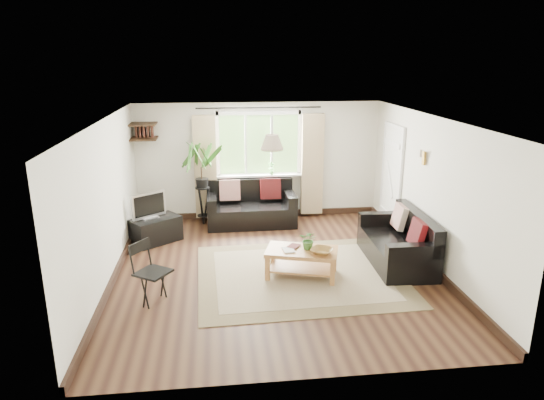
{
  "coord_description": "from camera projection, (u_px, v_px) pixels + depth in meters",
  "views": [
    {
      "loc": [
        -0.87,
        -7.05,
        3.28
      ],
      "look_at": [
        0.0,
        0.4,
        1.05
      ],
      "focal_mm": 32.0,
      "sensor_mm": 36.0,
      "label": 1
    }
  ],
  "objects": [
    {
      "name": "wall_left",
      "position": [
        106.0,
        203.0,
        7.12
      ],
      "size": [
        0.02,
        5.5,
        2.4
      ],
      "primitive_type": "cube",
      "color": "silver",
      "rests_on": "floor"
    },
    {
      "name": "book_a",
      "position": [
        283.0,
        250.0,
        7.35
      ],
      "size": [
        0.18,
        0.24,
        0.02
      ],
      "primitive_type": "imported",
      "rotation": [
        0.0,
        0.0,
        0.08
      ],
      "color": "silver",
      "rests_on": "coffee_table"
    },
    {
      "name": "table_plant",
      "position": [
        309.0,
        240.0,
        7.38
      ],
      "size": [
        0.35,
        0.33,
        0.3
      ],
      "primitive_type": "imported",
      "rotation": [
        0.0,
        0.0,
        -0.48
      ],
      "color": "#386A2A",
      "rests_on": "coffee_table"
    },
    {
      "name": "book_b",
      "position": [
        289.0,
        245.0,
        7.54
      ],
      "size": [
        0.25,
        0.26,
        0.02
      ],
      "primitive_type": "imported",
      "rotation": [
        0.0,
        0.0,
        -0.61
      ],
      "color": "#542421",
      "rests_on": "coffee_table"
    },
    {
      "name": "tv",
      "position": [
        149.0,
        205.0,
        8.71
      ],
      "size": [
        0.66,
        0.57,
        0.5
      ],
      "primitive_type": null,
      "rotation": [
        0.0,
        0.0,
        0.65
      ],
      "color": "#A5A5AA",
      "rests_on": "tv_stand"
    },
    {
      "name": "sill_plant",
      "position": [
        272.0,
        168.0,
        9.97
      ],
      "size": [
        0.14,
        0.1,
        0.27
      ],
      "primitive_type": "imported",
      "color": "#2D6023",
      "rests_on": "window"
    },
    {
      "name": "coffee_table",
      "position": [
        302.0,
        263.0,
        7.46
      ],
      "size": [
        1.2,
        0.87,
        0.44
      ],
      "primitive_type": null,
      "rotation": [
        0.0,
        0.0,
        -0.29
      ],
      "color": "brown",
      "rests_on": "floor"
    },
    {
      "name": "wall_front",
      "position": [
        309.0,
        276.0,
        4.78
      ],
      "size": [
        5.0,
        0.02,
        2.4
      ],
      "primitive_type": "cube",
      "color": "silver",
      "rests_on": "floor"
    },
    {
      "name": "window",
      "position": [
        259.0,
        145.0,
        9.88
      ],
      "size": [
        2.5,
        0.16,
        2.16
      ],
      "primitive_type": null,
      "color": "white",
      "rests_on": "wall_back"
    },
    {
      "name": "wall_right",
      "position": [
        431.0,
        193.0,
        7.67
      ],
      "size": [
        0.02,
        5.5,
        2.4
      ],
      "primitive_type": "cube",
      "color": "silver",
      "rests_on": "floor"
    },
    {
      "name": "door",
      "position": [
        391.0,
        179.0,
        9.35
      ],
      "size": [
        0.06,
        0.96,
        2.06
      ],
      "primitive_type": "cube",
      "color": "silver",
      "rests_on": "wall_right"
    },
    {
      "name": "sofa_back",
      "position": [
        251.0,
        205.0,
        9.74
      ],
      "size": [
        1.77,
        0.9,
        0.83
      ],
      "primitive_type": null,
      "rotation": [
        0.0,
        0.0,
        0.01
      ],
      "color": "black",
      "rests_on": "floor"
    },
    {
      "name": "sofa_right",
      "position": [
        397.0,
        240.0,
        7.91
      ],
      "size": [
        1.73,
        0.9,
        0.8
      ],
      "primitive_type": null,
      "rotation": [
        0.0,
        0.0,
        -1.6
      ],
      "color": "black",
      "rests_on": "floor"
    },
    {
      "name": "pendant_lamp",
      "position": [
        272.0,
        138.0,
        7.54
      ],
      "size": [
        0.36,
        0.36,
        0.54
      ],
      "primitive_type": null,
      "color": "beige",
      "rests_on": "ceiling"
    },
    {
      "name": "wall_back",
      "position": [
        259.0,
        161.0,
        10.01
      ],
      "size": [
        5.0,
        0.02,
        2.4
      ],
      "primitive_type": "cube",
      "color": "silver",
      "rests_on": "floor"
    },
    {
      "name": "rug",
      "position": [
        300.0,
        274.0,
        7.57
      ],
      "size": [
        3.22,
        2.79,
        0.02
      ],
      "primitive_type": "cube",
      "rotation": [
        0.0,
        0.0,
        0.03
      ],
      "color": "beige",
      "rests_on": "floor"
    },
    {
      "name": "palm_stand",
      "position": [
        202.0,
        184.0,
        9.62
      ],
      "size": [
        0.67,
        0.67,
        1.68
      ],
      "primitive_type": null,
      "rotation": [
        0.0,
        0.0,
        -0.03
      ],
      "color": "black",
      "rests_on": "floor"
    },
    {
      "name": "ceiling",
      "position": [
        275.0,
        119.0,
        7.05
      ],
      "size": [
        5.5,
        5.5,
        0.0
      ],
      "primitive_type": "plane",
      "rotation": [
        3.14,
        0.0,
        0.0
      ],
      "color": "white",
      "rests_on": "floor"
    },
    {
      "name": "bowl",
      "position": [
        322.0,
        251.0,
        7.24
      ],
      "size": [
        0.45,
        0.45,
        0.08
      ],
      "primitive_type": "imported",
      "rotation": [
        0.0,
        0.0,
        -0.59
      ],
      "color": "olive",
      "rests_on": "coffee_table"
    },
    {
      "name": "floor",
      "position": [
        275.0,
        270.0,
        7.74
      ],
      "size": [
        5.5,
        5.5,
        0.0
      ],
      "primitive_type": "plane",
      "color": "black",
      "rests_on": "ground"
    },
    {
      "name": "tv_stand",
      "position": [
        156.0,
        230.0,
        8.85
      ],
      "size": [
        0.97,
        0.9,
        0.46
      ],
      "primitive_type": "cube",
      "rotation": [
        0.0,
        0.0,
        0.65
      ],
      "color": "black",
      "rests_on": "floor"
    },
    {
      "name": "wall_sconce",
      "position": [
        422.0,
        156.0,
        7.8
      ],
      "size": [
        0.12,
        0.12,
        0.28
      ],
      "primitive_type": null,
      "color": "beige",
      "rests_on": "wall_right"
    },
    {
      "name": "folding_chair",
      "position": [
        153.0,
        274.0,
        6.6
      ],
      "size": [
        0.62,
        0.62,
        0.86
      ],
      "primitive_type": null,
      "rotation": [
        0.0,
        0.0,
        0.98
      ],
      "color": "black",
      "rests_on": "floor"
    },
    {
      "name": "corner_shelf",
      "position": [
        144.0,
        131.0,
        9.33
      ],
      "size": [
        0.5,
        0.5,
        0.34
      ],
      "primitive_type": null,
      "color": "black",
      "rests_on": "wall_back"
    }
  ]
}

